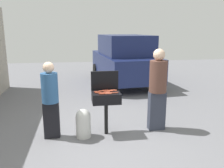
# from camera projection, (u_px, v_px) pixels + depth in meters

# --- Properties ---
(ground_plane) EXTENTS (24.00, 24.00, 0.00)m
(ground_plane) POSITION_uv_depth(u_px,v_px,m) (94.00, 137.00, 5.00)
(ground_plane) COLOR slate
(bbq_grill) EXTENTS (0.60, 0.44, 0.94)m
(bbq_grill) POSITION_uv_depth(u_px,v_px,m) (106.00, 99.00, 5.01)
(bbq_grill) COLOR black
(bbq_grill) RESTS_ON ground
(grill_lid_open) EXTENTS (0.60, 0.05, 0.42)m
(grill_lid_open) POSITION_uv_depth(u_px,v_px,m) (105.00, 81.00, 5.14)
(grill_lid_open) COLOR black
(grill_lid_open) RESTS_ON bbq_grill
(hot_dog_0) EXTENTS (0.13, 0.04, 0.03)m
(hot_dog_0) POSITION_uv_depth(u_px,v_px,m) (110.00, 91.00, 5.04)
(hot_dog_0) COLOR #AD4228
(hot_dog_0) RESTS_ON bbq_grill
(hot_dog_1) EXTENTS (0.13, 0.03, 0.03)m
(hot_dog_1) POSITION_uv_depth(u_px,v_px,m) (102.00, 94.00, 4.81)
(hot_dog_1) COLOR #AD4228
(hot_dog_1) RESTS_ON bbq_grill
(hot_dog_2) EXTENTS (0.13, 0.03, 0.03)m
(hot_dog_2) POSITION_uv_depth(u_px,v_px,m) (103.00, 93.00, 4.89)
(hot_dog_2) COLOR #AD4228
(hot_dog_2) RESTS_ON bbq_grill
(hot_dog_3) EXTENTS (0.13, 0.03, 0.03)m
(hot_dog_3) POSITION_uv_depth(u_px,v_px,m) (97.00, 92.00, 4.97)
(hot_dog_3) COLOR #AD4228
(hot_dog_3) RESTS_ON bbq_grill
(hot_dog_4) EXTENTS (0.13, 0.04, 0.03)m
(hot_dog_4) POSITION_uv_depth(u_px,v_px,m) (115.00, 93.00, 4.90)
(hot_dog_4) COLOR #B74C33
(hot_dog_4) RESTS_ON bbq_grill
(hot_dog_5) EXTENTS (0.13, 0.03, 0.03)m
(hot_dog_5) POSITION_uv_depth(u_px,v_px,m) (109.00, 93.00, 4.88)
(hot_dog_5) COLOR #C6593D
(hot_dog_5) RESTS_ON bbq_grill
(hot_dog_6) EXTENTS (0.13, 0.03, 0.03)m
(hot_dog_6) POSITION_uv_depth(u_px,v_px,m) (98.00, 93.00, 4.90)
(hot_dog_6) COLOR #AD4228
(hot_dog_6) RESTS_ON bbq_grill
(hot_dog_7) EXTENTS (0.13, 0.04, 0.03)m
(hot_dog_7) POSITION_uv_depth(u_px,v_px,m) (105.00, 90.00, 5.09)
(hot_dog_7) COLOR #B74C33
(hot_dog_7) RESTS_ON bbq_grill
(hot_dog_8) EXTENTS (0.13, 0.04, 0.03)m
(hot_dog_8) POSITION_uv_depth(u_px,v_px,m) (107.00, 92.00, 4.95)
(hot_dog_8) COLOR #B74C33
(hot_dog_8) RESTS_ON bbq_grill
(hot_dog_9) EXTENTS (0.13, 0.03, 0.03)m
(hot_dog_9) POSITION_uv_depth(u_px,v_px,m) (108.00, 94.00, 4.84)
(hot_dog_9) COLOR #C6593D
(hot_dog_9) RESTS_ON bbq_grill
(hot_dog_10) EXTENTS (0.13, 0.04, 0.03)m
(hot_dog_10) POSITION_uv_depth(u_px,v_px,m) (114.00, 90.00, 5.09)
(hot_dog_10) COLOR #C6593D
(hot_dog_10) RESTS_ON bbq_grill
(hot_dog_11) EXTENTS (0.13, 0.03, 0.03)m
(hot_dog_11) POSITION_uv_depth(u_px,v_px,m) (102.00, 91.00, 5.04)
(hot_dog_11) COLOR #AD4228
(hot_dog_11) RESTS_ON bbq_grill
(hot_dog_12) EXTENTS (0.13, 0.03, 0.03)m
(hot_dog_12) POSITION_uv_depth(u_px,v_px,m) (112.00, 90.00, 5.12)
(hot_dog_12) COLOR #B74C33
(hot_dog_12) RESTS_ON bbq_grill
(hot_dog_13) EXTENTS (0.13, 0.03, 0.03)m
(hot_dog_13) POSITION_uv_depth(u_px,v_px,m) (108.00, 91.00, 5.06)
(hot_dog_13) COLOR #AD4228
(hot_dog_13) RESTS_ON bbq_grill
(propane_tank) EXTENTS (0.32, 0.32, 0.62)m
(propane_tank) POSITION_uv_depth(u_px,v_px,m) (83.00, 123.00, 4.96)
(propane_tank) COLOR silver
(propane_tank) RESTS_ON ground
(person_left) EXTENTS (0.34, 0.34, 1.61)m
(person_left) POSITION_uv_depth(u_px,v_px,m) (50.00, 98.00, 4.82)
(person_left) COLOR black
(person_left) RESTS_ON ground
(person_right) EXTENTS (0.39, 0.39, 1.84)m
(person_right) POSITION_uv_depth(u_px,v_px,m) (158.00, 87.00, 5.20)
(person_right) COLOR #333847
(person_right) RESTS_ON ground
(parked_minivan) EXTENTS (2.35, 4.55, 2.02)m
(parked_minivan) POSITION_uv_depth(u_px,v_px,m) (124.00, 59.00, 9.84)
(parked_minivan) COLOR navy
(parked_minivan) RESTS_ON ground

